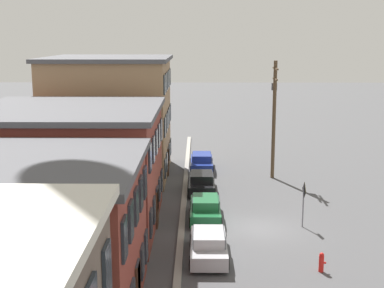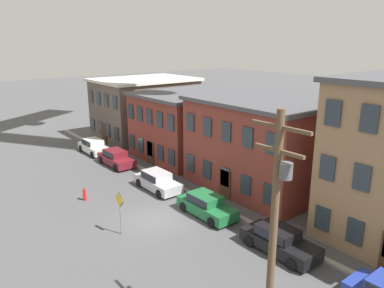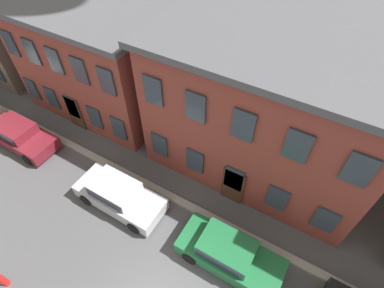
{
  "view_description": "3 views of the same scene",
  "coord_description": "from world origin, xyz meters",
  "px_view_note": "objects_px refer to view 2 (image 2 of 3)",
  "views": [
    {
      "loc": [
        -29.54,
        3.59,
        10.98
      ],
      "look_at": [
        0.87,
        3.91,
        4.84
      ],
      "focal_mm": 50.0,
      "sensor_mm": 36.0,
      "label": 1
    },
    {
      "loc": [
        18.88,
        -11.88,
        11.26
      ],
      "look_at": [
        1.34,
        2.04,
        5.07
      ],
      "focal_mm": 35.0,
      "sensor_mm": 36.0,
      "label": 2
    },
    {
      "loc": [
        2.7,
        -1.91,
        12.85
      ],
      "look_at": [
        -1.58,
        5.4,
        3.5
      ],
      "focal_mm": 28.0,
      "sensor_mm": 36.0,
      "label": 3
    }
  ],
  "objects_px": {
    "car_silver": "(157,180)",
    "car_green": "(206,204)",
    "caution_sign": "(120,206)",
    "car_black": "(279,239)",
    "fire_hydrant": "(85,194)",
    "utility_pole": "(275,224)",
    "car_white": "(94,146)",
    "car_maroon": "(116,157)"
  },
  "relations": [
    {
      "from": "car_silver",
      "to": "car_green",
      "type": "height_order",
      "value": "same"
    },
    {
      "from": "caution_sign",
      "to": "car_black",
      "type": "bearing_deg",
      "value": 39.45
    },
    {
      "from": "fire_hydrant",
      "to": "utility_pole",
      "type": "bearing_deg",
      "value": -0.11
    },
    {
      "from": "car_white",
      "to": "utility_pole",
      "type": "bearing_deg",
      "value": -11.37
    },
    {
      "from": "car_maroon",
      "to": "car_black",
      "type": "height_order",
      "value": "same"
    },
    {
      "from": "car_maroon",
      "to": "caution_sign",
      "type": "distance_m",
      "value": 13.36
    },
    {
      "from": "car_white",
      "to": "utility_pole",
      "type": "distance_m",
      "value": 29.05
    },
    {
      "from": "car_maroon",
      "to": "fire_hydrant",
      "type": "distance_m",
      "value": 8.09
    },
    {
      "from": "car_maroon",
      "to": "car_black",
      "type": "xyz_separation_m",
      "value": [
        19.11,
        0.02,
        0.0
      ]
    },
    {
      "from": "car_black",
      "to": "utility_pole",
      "type": "relative_size",
      "value": 0.48
    },
    {
      "from": "car_black",
      "to": "caution_sign",
      "type": "xyz_separation_m",
      "value": [
        -7.15,
        -5.88,
        1.07
      ]
    },
    {
      "from": "utility_pole",
      "to": "car_silver",
      "type": "bearing_deg",
      "value": 161.19
    },
    {
      "from": "fire_hydrant",
      "to": "car_silver",
      "type": "bearing_deg",
      "value": 73.77
    },
    {
      "from": "car_maroon",
      "to": "car_black",
      "type": "relative_size",
      "value": 1.0
    },
    {
      "from": "car_green",
      "to": "car_white",
      "type": "bearing_deg",
      "value": 179.29
    },
    {
      "from": "car_white",
      "to": "car_black",
      "type": "distance_m",
      "value": 24.14
    },
    {
      "from": "fire_hydrant",
      "to": "car_black",
      "type": "bearing_deg",
      "value": 22.87
    },
    {
      "from": "car_maroon",
      "to": "caution_sign",
      "type": "bearing_deg",
      "value": -26.11
    },
    {
      "from": "fire_hydrant",
      "to": "car_maroon",
      "type": "bearing_deg",
      "value": 136.47
    },
    {
      "from": "caution_sign",
      "to": "utility_pole",
      "type": "xyz_separation_m",
      "value": [
        11.16,
        0.26,
        3.33
      ]
    },
    {
      "from": "car_maroon",
      "to": "car_green",
      "type": "relative_size",
      "value": 1.0
    },
    {
      "from": "car_green",
      "to": "car_silver",
      "type": "bearing_deg",
      "value": -179.17
    },
    {
      "from": "car_maroon",
      "to": "fire_hydrant",
      "type": "relative_size",
      "value": 4.58
    },
    {
      "from": "car_green",
      "to": "car_black",
      "type": "distance_m",
      "value": 5.94
    },
    {
      "from": "caution_sign",
      "to": "fire_hydrant",
      "type": "relative_size",
      "value": 2.83
    },
    {
      "from": "car_black",
      "to": "car_silver",
      "type": "bearing_deg",
      "value": -178.68
    },
    {
      "from": "car_black",
      "to": "caution_sign",
      "type": "distance_m",
      "value": 9.32
    },
    {
      "from": "car_silver",
      "to": "caution_sign",
      "type": "height_order",
      "value": "caution_sign"
    },
    {
      "from": "caution_sign",
      "to": "car_silver",
      "type": "bearing_deg",
      "value": 129.02
    },
    {
      "from": "car_black",
      "to": "fire_hydrant",
      "type": "relative_size",
      "value": 4.58
    },
    {
      "from": "car_green",
      "to": "fire_hydrant",
      "type": "relative_size",
      "value": 4.58
    },
    {
      "from": "car_maroon",
      "to": "car_green",
      "type": "height_order",
      "value": "same"
    },
    {
      "from": "car_black",
      "to": "fire_hydrant",
      "type": "distance_m",
      "value": 14.38
    },
    {
      "from": "car_green",
      "to": "caution_sign",
      "type": "distance_m",
      "value": 5.93
    },
    {
      "from": "car_silver",
      "to": "fire_hydrant",
      "type": "bearing_deg",
      "value": -106.23
    },
    {
      "from": "car_white",
      "to": "caution_sign",
      "type": "xyz_separation_m",
      "value": [
        16.98,
        -5.93,
        1.07
      ]
    },
    {
      "from": "caution_sign",
      "to": "utility_pole",
      "type": "distance_m",
      "value": 11.65
    },
    {
      "from": "car_white",
      "to": "caution_sign",
      "type": "relative_size",
      "value": 1.62
    },
    {
      "from": "car_maroon",
      "to": "car_green",
      "type": "distance_m",
      "value": 13.17
    },
    {
      "from": "car_green",
      "to": "fire_hydrant",
      "type": "bearing_deg",
      "value": -143.53
    },
    {
      "from": "utility_pole",
      "to": "car_white",
      "type": "bearing_deg",
      "value": 168.63
    },
    {
      "from": "car_maroon",
      "to": "car_silver",
      "type": "bearing_deg",
      "value": -1.91
    }
  ]
}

